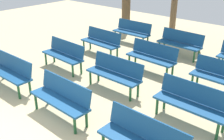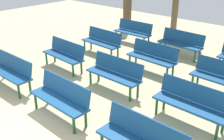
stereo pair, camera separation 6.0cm
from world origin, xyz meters
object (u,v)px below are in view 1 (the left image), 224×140
(bench_r2_c1, at_px, (152,56))
(bench_r0_c1, at_px, (62,97))
(bench_r2_c2, at_px, (223,76))
(bench_r1_c0, at_px, (64,53))
(tree_1, at_px, (126,4))
(bench_r0_c2, at_px, (143,139))
(bench_r1_c2, at_px, (192,101))
(bench_r3_c0, at_px, (132,31))
(bench_r3_c1, at_px, (180,42))
(bench_r2_c0, at_px, (101,41))
(bench_r0_c0, at_px, (11,70))
(bench_r1_c1, at_px, (115,72))

(bench_r2_c1, bearing_deg, bench_r0_c1, -89.82)
(bench_r2_c2, bearing_deg, bench_r1_c0, -158.80)
(bench_r0_c1, xyz_separation_m, tree_1, (-3.55, 6.78, 0.70))
(bench_r0_c2, xyz_separation_m, bench_r1_c2, (0.06, 1.73, 0.00))
(bench_r3_c0, distance_m, bench_r3_c1, 2.15)
(bench_r2_c0, relative_size, bench_r3_c0, 1.01)
(tree_1, bearing_deg, bench_r1_c0, -73.59)
(bench_r2_c2, bearing_deg, tree_1, 151.23)
(bench_r0_c1, relative_size, bench_r1_c0, 0.99)
(bench_r1_c2, xyz_separation_m, bench_r2_c2, (0.04, 1.69, 0.00))
(bench_r0_c0, bearing_deg, bench_r2_c2, 37.06)
(bench_r0_c1, relative_size, bench_r1_c2, 1.00)
(bench_r0_c2, xyz_separation_m, bench_r2_c1, (-2.09, 3.48, 0.00))
(bench_r1_c0, height_order, bench_r2_c0, same)
(bench_r1_c2, bearing_deg, bench_r2_c2, 89.39)
(bench_r0_c0, distance_m, bench_r2_c0, 3.51)
(bench_r1_c0, bearing_deg, bench_r2_c1, 39.42)
(tree_1, bearing_deg, bench_r2_c0, -65.90)
(bench_r0_c0, xyz_separation_m, bench_r0_c2, (4.33, -0.05, 0.00))
(bench_r0_c2, height_order, bench_r2_c1, same)
(bench_r0_c0, distance_m, bench_r2_c1, 4.10)
(bench_r1_c0, bearing_deg, bench_r1_c1, 1.62)
(bench_r2_c1, xyz_separation_m, bench_r3_c1, (0.01, 1.78, 0.00))
(bench_r2_c0, bearing_deg, bench_r3_c1, 40.51)
(bench_r2_c2, relative_size, bench_r3_c0, 1.01)
(bench_r2_c1, distance_m, bench_r2_c2, 2.19)
(bench_r1_c0, distance_m, bench_r3_c0, 3.48)
(bench_r0_c0, xyz_separation_m, bench_r1_c0, (0.05, 1.79, 0.00))
(bench_r1_c2, bearing_deg, tree_1, 139.58)
(bench_r0_c1, bearing_deg, bench_r0_c0, -178.93)
(bench_r0_c1, bearing_deg, bench_r3_c0, 112.58)
(bench_r0_c1, xyz_separation_m, bench_r2_c1, (0.11, 3.44, 0.00))
(bench_r0_c1, distance_m, tree_1, 7.69)
(bench_r0_c0, xyz_separation_m, bench_r1_c1, (2.18, 1.75, 0.00))
(bench_r1_c0, bearing_deg, bench_r2_c2, 22.48)
(bench_r0_c0, bearing_deg, bench_r0_c1, -0.57)
(bench_r1_c1, relative_size, bench_r3_c0, 1.00)
(bench_r1_c0, xyz_separation_m, bench_r1_c2, (4.34, -0.11, 0.00))
(bench_r2_c1, bearing_deg, tree_1, 139.56)
(bench_r2_c0, relative_size, bench_r2_c2, 1.01)
(bench_r1_c1, bearing_deg, bench_r0_c1, -91.36)
(bench_r2_c1, bearing_deg, bench_r0_c0, -121.26)
(bench_r0_c1, height_order, bench_r0_c2, same)
(bench_r2_c0, distance_m, bench_r3_c1, 2.79)
(bench_r2_c1, distance_m, bench_r3_c1, 1.78)
(bench_r2_c1, height_order, bench_r3_c1, same)
(bench_r0_c2, bearing_deg, bench_r0_c1, 179.47)
(bench_r2_c2, bearing_deg, bench_r2_c1, 179.88)
(bench_r1_c1, relative_size, bench_r2_c0, 0.99)
(bench_r1_c2, height_order, bench_r2_c0, same)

